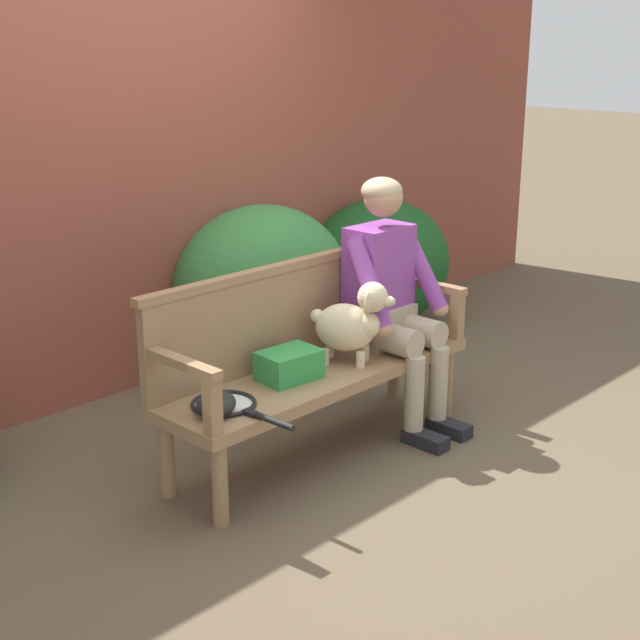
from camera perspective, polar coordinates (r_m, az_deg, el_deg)
The scene contains 13 objects.
ground_plane at distance 4.59m, azimuth 0.00°, elevation -8.24°, with size 40.00×40.00×0.00m, color brown.
brick_garden_fence at distance 5.35m, azimuth -12.16°, elevation 10.29°, with size 8.00×0.30×2.71m, color brown.
hedge_bush_mid_left at distance 5.60m, azimuth -3.62°, elevation 2.08°, with size 1.15×1.01×1.01m, color #337538.
hedge_bush_mid_right at distance 6.42m, azimuth 3.70°, elevation 3.58°, with size 1.08×0.94×0.90m, color #194C1E.
garden_bench at distance 4.44m, azimuth 0.00°, elevation -3.79°, with size 1.76×0.49×0.44m.
bench_backrest at distance 4.48m, azimuth -1.97°, elevation 0.62°, with size 1.80×0.06×0.50m.
bench_armrest_left_end at distance 3.76m, azimuth -7.94°, elevation -3.80°, with size 0.06×0.49×0.28m.
bench_armrest_right_end at distance 4.92m, azimuth 7.52°, elevation 1.38°, with size 0.06×0.49×0.28m.
person_seated at distance 4.69m, azimuth 4.42°, elevation 1.63°, with size 0.56×0.64×1.31m.
dog_on_bench at distance 4.44m, azimuth 2.05°, elevation -0.15°, with size 0.32×0.41×0.42m.
tennis_racket at distance 4.00m, azimuth -5.78°, elevation -5.33°, with size 0.30×0.57×0.03m.
baseball_glove at distance 3.93m, azimuth -6.53°, elevation -5.24°, with size 0.22×0.17×0.09m, color black.
sports_bag at distance 4.28m, azimuth -1.95°, elevation -2.83°, with size 0.28×0.20×0.14m, color #2D8E42.
Camera 1 is at (-2.99, -2.86, 2.00)m, focal length 51.05 mm.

